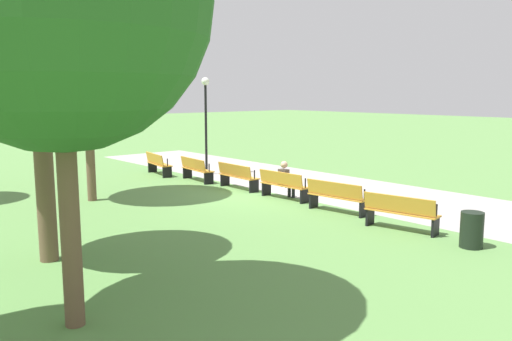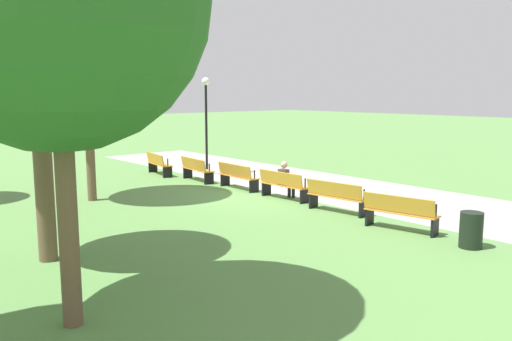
% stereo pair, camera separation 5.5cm
% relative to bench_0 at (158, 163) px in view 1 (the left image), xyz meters
% --- Properties ---
extents(ground_plane, '(120.00, 120.00, 0.00)m').
position_rel_bench_0_xyz_m(ground_plane, '(5.71, 0.56, -0.47)').
color(ground_plane, '#5B8C47').
extents(path_paving, '(25.75, 4.68, 0.01)m').
position_rel_bench_0_xyz_m(path_paving, '(5.71, 3.27, -0.47)').
color(path_paving, '#A39E99').
rests_on(path_paving, ground).
extents(bench_0, '(1.84, 0.77, 0.89)m').
position_rel_bench_0_xyz_m(bench_0, '(0.00, 0.00, 0.00)').
color(bench_0, orange).
rests_on(bench_0, ground).
extents(bench_1, '(1.83, 0.65, 0.89)m').
position_rel_bench_0_xyz_m(bench_1, '(2.27, 0.31, 0.00)').
color(bench_1, orange).
rests_on(bench_1, ground).
extents(bench_2, '(1.81, 0.53, 0.89)m').
position_rel_bench_0_xyz_m(bench_2, '(4.56, 0.47, 0.00)').
color(bench_2, orange).
rests_on(bench_2, ground).
extents(bench_3, '(1.81, 0.53, 0.89)m').
position_rel_bench_0_xyz_m(bench_3, '(6.86, 0.47, 0.00)').
color(bench_3, orange).
rests_on(bench_3, ground).
extents(bench_4, '(1.83, 0.65, 0.89)m').
position_rel_bench_0_xyz_m(bench_4, '(9.15, 0.31, 0.00)').
color(bench_4, orange).
rests_on(bench_4, ground).
extents(bench_5, '(1.84, 0.77, 0.89)m').
position_rel_bench_0_xyz_m(bench_5, '(11.42, 0.00, 0.00)').
color(bench_5, orange).
rests_on(bench_5, ground).
extents(person_seated, '(0.33, 0.53, 1.20)m').
position_rel_bench_0_xyz_m(person_seated, '(6.81, 0.61, 0.16)').
color(person_seated, '#4C4238').
rests_on(person_seated, ground).
extents(tree_1, '(3.06, 3.06, 5.69)m').
position_rel_bench_0_xyz_m(tree_1, '(8.12, -7.22, 3.65)').
color(tree_1, brown).
rests_on(tree_1, ground).
extents(tree_4, '(3.62, 3.62, 6.80)m').
position_rel_bench_0_xyz_m(tree_4, '(3.09, -4.14, 4.49)').
color(tree_4, brown).
rests_on(tree_4, ground).
extents(lamp_post, '(0.32, 0.32, 3.93)m').
position_rel_bench_0_xyz_m(lamp_post, '(1.15, 1.60, 2.27)').
color(lamp_post, black).
rests_on(lamp_post, ground).
extents(trash_bin, '(0.49, 0.49, 0.78)m').
position_rel_bench_0_xyz_m(trash_bin, '(13.22, -0.02, -0.08)').
color(trash_bin, black).
rests_on(trash_bin, ground).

